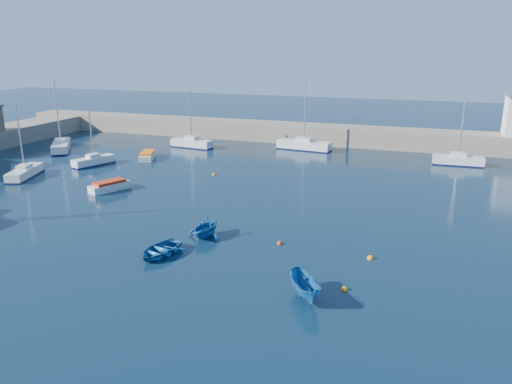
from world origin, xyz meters
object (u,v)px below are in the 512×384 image
(sailboat_7, at_px, (458,160))
(dinghy_right, at_px, (305,288))
(sailboat_6, at_px, (304,145))
(dinghy_center, at_px, (160,250))
(motorboat_1, at_px, (110,186))
(sailboat_3, at_px, (94,161))
(dinghy_left, at_px, (205,227))
(sailboat_5, at_px, (191,143))
(motorboat_2, at_px, (148,155))
(sailboat_4, at_px, (61,146))
(sailboat_2, at_px, (25,172))

(sailboat_7, distance_m, dinghy_right, 38.93)
(sailboat_6, height_order, dinghy_right, sailboat_6)
(sailboat_7, height_order, dinghy_center, sailboat_7)
(sailboat_6, relative_size, motorboat_1, 2.27)
(sailboat_3, distance_m, dinghy_right, 39.39)
(sailboat_7, relative_size, dinghy_left, 2.44)
(sailboat_3, distance_m, sailboat_5, 14.82)
(motorboat_2, bearing_deg, dinghy_center, -78.78)
(motorboat_1, bearing_deg, dinghy_right, -7.55)
(sailboat_6, relative_size, dinghy_left, 3.03)
(sailboat_4, relative_size, dinghy_center, 2.51)
(motorboat_2, relative_size, dinghy_left, 1.48)
(sailboat_6, bearing_deg, motorboat_2, 130.59)
(sailboat_4, relative_size, dinghy_left, 2.97)
(motorboat_2, bearing_deg, sailboat_7, -7.44)
(motorboat_2, bearing_deg, sailboat_3, -150.38)
(motorboat_2, relative_size, dinghy_right, 1.35)
(sailboat_5, relative_size, sailboat_7, 1.04)
(sailboat_7, distance_m, motorboat_1, 40.15)
(sailboat_3, height_order, dinghy_left, sailboat_3)
(sailboat_2, height_order, dinghy_left, sailboat_2)
(motorboat_1, distance_m, motorboat_2, 14.24)
(dinghy_center, bearing_deg, sailboat_3, 144.28)
(motorboat_2, xyz_separation_m, dinghy_right, (27.31, -28.76, 0.24))
(sailboat_2, relative_size, motorboat_2, 1.67)
(sailboat_7, relative_size, dinghy_right, 2.22)
(sailboat_4, distance_m, dinghy_left, 38.96)
(sailboat_3, xyz_separation_m, dinghy_center, (20.74, -20.88, -0.15))
(sailboat_4, xyz_separation_m, motorboat_2, (13.71, -0.58, -0.22))
(sailboat_2, bearing_deg, sailboat_3, 45.20)
(dinghy_left, bearing_deg, dinghy_center, -101.58)
(sailboat_5, xyz_separation_m, motorboat_2, (-2.17, -8.14, -0.21))
(sailboat_3, bearing_deg, dinghy_left, -15.86)
(sailboat_2, relative_size, sailboat_4, 0.83)
(sailboat_5, distance_m, motorboat_1, 21.92)
(sailboat_7, bearing_deg, dinghy_left, 146.60)
(dinghy_left, xyz_separation_m, dinghy_right, (9.28, -6.75, -0.16))
(sailboat_4, bearing_deg, dinghy_center, -76.44)
(motorboat_1, height_order, motorboat_2, motorboat_1)
(sailboat_4, height_order, dinghy_right, sailboat_4)
(sailboat_3, height_order, sailboat_5, sailboat_5)
(sailboat_7, xyz_separation_m, motorboat_2, (-36.99, -8.96, -0.18))
(sailboat_4, distance_m, sailboat_5, 17.59)
(dinghy_right, bearing_deg, dinghy_center, 134.99)
(sailboat_4, bearing_deg, sailboat_3, -66.48)
(sailboat_3, distance_m, dinghy_left, 27.92)
(dinghy_right, bearing_deg, sailboat_5, 93.08)
(sailboat_2, xyz_separation_m, sailboat_7, (44.86, 21.30, 0.06))
(sailboat_3, xyz_separation_m, dinghy_right, (31.58, -23.55, 0.14))
(dinghy_center, height_order, dinghy_left, dinghy_left)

